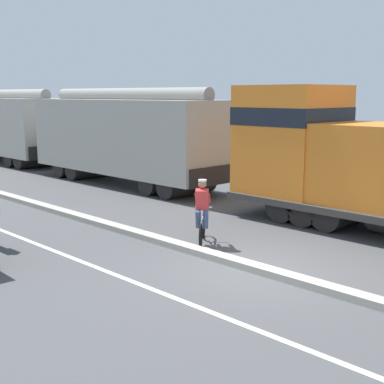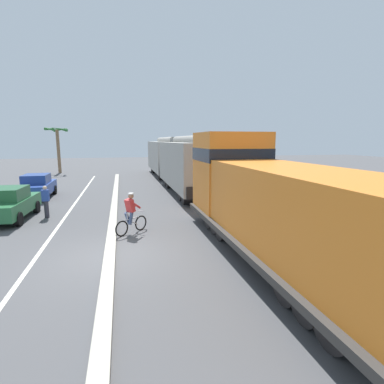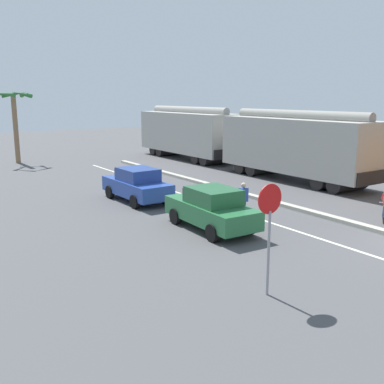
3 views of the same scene
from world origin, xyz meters
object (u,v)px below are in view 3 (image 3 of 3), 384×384
object	(u,v)px
hopper_car_lead	(296,146)
parked_car_blue	(137,184)
stop_sign	(269,218)
palm_tree_near	(14,109)
pedestrian_by_cars	(243,202)
parked_car_green	(211,208)
hopper_car_middle	(188,133)

from	to	relation	value
hopper_car_lead	parked_car_blue	distance (m)	10.41
hopper_car_lead	parked_car_blue	bearing A→B (deg)	177.33
stop_sign	palm_tree_near	distance (m)	27.85
stop_sign	pedestrian_by_cars	world-z (taller)	stop_sign
parked_car_green	palm_tree_near	distance (m)	22.66
parked_car_blue	pedestrian_by_cars	distance (m)	6.00
stop_sign	pedestrian_by_cars	distance (m)	6.83
hopper_car_middle	pedestrian_by_cars	distance (m)	18.92
parked_car_blue	palm_tree_near	distance (m)	16.95
parked_car_green	hopper_car_lead	bearing A→B (deg)	27.61
parked_car_blue	palm_tree_near	world-z (taller)	palm_tree_near
hopper_car_lead	stop_sign	world-z (taller)	hopper_car_lead
parked_car_blue	stop_sign	world-z (taller)	stop_sign
parked_car_green	parked_car_blue	bearing A→B (deg)	91.54
hopper_car_lead	pedestrian_by_cars	size ratio (longest dim) A/B	6.54
hopper_car_lead	pedestrian_by_cars	bearing A→B (deg)	-148.44
parked_car_blue	palm_tree_near	xyz separation A→B (m)	(-1.59, 16.56, 3.23)
hopper_car_middle	stop_sign	distance (m)	25.55
stop_sign	pedestrian_by_cars	bearing A→B (deg)	54.75
palm_tree_near	pedestrian_by_cars	world-z (taller)	palm_tree_near
hopper_car_middle	hopper_car_lead	bearing A→B (deg)	-90.00
stop_sign	palm_tree_near	bearing A→B (deg)	88.96
parked_car_blue	stop_sign	bearing A→B (deg)	-100.56
parked_car_green	pedestrian_by_cars	size ratio (longest dim) A/B	2.63
parked_car_blue	parked_car_green	bearing A→B (deg)	-88.46
stop_sign	palm_tree_near	xyz separation A→B (m)	(0.50, 27.77, 2.03)
hopper_car_middle	palm_tree_near	distance (m)	13.24
hopper_car_lead	parked_car_blue	world-z (taller)	hopper_car_lead
hopper_car_lead	parked_car_green	xyz separation A→B (m)	(-10.17, -5.32, -1.26)
parked_car_green	parked_car_blue	distance (m)	5.80
parked_car_green	stop_sign	size ratio (longest dim) A/B	1.48
parked_car_green	pedestrian_by_cars	world-z (taller)	same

